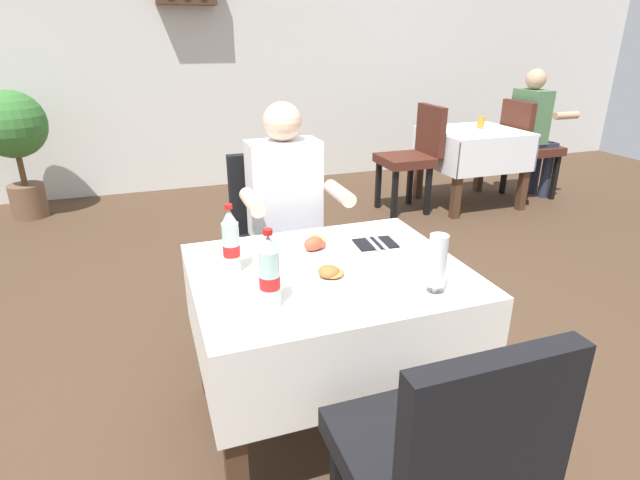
{
  "coord_description": "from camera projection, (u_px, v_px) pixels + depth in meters",
  "views": [
    {
      "loc": [
        -0.72,
        -1.67,
        1.56
      ],
      "look_at": [
        -0.11,
        0.08,
        0.8
      ],
      "focal_mm": 28.4,
      "sensor_mm": 36.0,
      "label": 1
    }
  ],
  "objects": [
    {
      "name": "ground_plane",
      "position": [
        349.0,
        409.0,
        2.27
      ],
      "size": [
        11.0,
        11.0,
        0.0
      ],
      "primitive_type": "plane",
      "color": "#473323"
    },
    {
      "name": "back_wall",
      "position": [
        205.0,
        39.0,
        5.12
      ],
      "size": [
        11.0,
        0.12,
        3.03
      ],
      "primitive_type": "cube",
      "color": "silver",
      "rests_on": "ground"
    },
    {
      "name": "main_dining_table",
      "position": [
        328.0,
        308.0,
        2.01
      ],
      "size": [
        1.03,
        0.86,
        0.72
      ],
      "color": "white",
      "rests_on": "ground"
    },
    {
      "name": "chair_far_diner_seat",
      "position": [
        276.0,
        235.0,
        2.73
      ],
      "size": [
        0.44,
        0.5,
        0.97
      ],
      "color": "black",
      "rests_on": "ground"
    },
    {
      "name": "chair_near_camera_side",
      "position": [
        440.0,
        459.0,
        1.29
      ],
      "size": [
        0.44,
        0.5,
        0.97
      ],
      "color": "black",
      "rests_on": "ground"
    },
    {
      "name": "seated_diner_far",
      "position": [
        288.0,
        213.0,
        2.58
      ],
      "size": [
        0.5,
        0.46,
        1.26
      ],
      "color": "#282D42",
      "rests_on": "ground"
    },
    {
      "name": "plate_near_camera",
      "position": [
        336.0,
        280.0,
        1.82
      ],
      "size": [
        0.24,
        0.24,
        0.06
      ],
      "color": "white",
      "rests_on": "main_dining_table"
    },
    {
      "name": "plate_far_diner",
      "position": [
        313.0,
        245.0,
        2.1
      ],
      "size": [
        0.25,
        0.25,
        0.07
      ],
      "color": "white",
      "rests_on": "main_dining_table"
    },
    {
      "name": "beer_glass_left",
      "position": [
        437.0,
        265.0,
        1.71
      ],
      "size": [
        0.07,
        0.07,
        0.22
      ],
      "color": "white",
      "rests_on": "main_dining_table"
    },
    {
      "name": "cola_bottle_primary",
      "position": [
        269.0,
        273.0,
        1.63
      ],
      "size": [
        0.07,
        0.07,
        0.27
      ],
      "color": "silver",
      "rests_on": "main_dining_table"
    },
    {
      "name": "cola_bottle_secondary",
      "position": [
        231.0,
        243.0,
        1.87
      ],
      "size": [
        0.06,
        0.06,
        0.27
      ],
      "color": "silver",
      "rests_on": "main_dining_table"
    },
    {
      "name": "napkin_cutlery_set",
      "position": [
        375.0,
        243.0,
        2.17
      ],
      "size": [
        0.18,
        0.19,
        0.01
      ],
      "color": "black",
      "rests_on": "main_dining_table"
    },
    {
      "name": "background_dining_table",
      "position": [
        472.0,
        150.0,
        4.83
      ],
      "size": [
        0.85,
        0.79,
        0.72
      ],
      "color": "white",
      "rests_on": "ground"
    },
    {
      "name": "background_chair_left",
      "position": [
        414.0,
        152.0,
        4.63
      ],
      "size": [
        0.5,
        0.44,
        0.97
      ],
      "color": "#4C2319",
      "rests_on": "ground"
    },
    {
      "name": "background_chair_right",
      "position": [
        527.0,
        143.0,
        5.02
      ],
      "size": [
        0.5,
        0.44,
        0.97
      ],
      "color": "#4C2319",
      "rests_on": "ground"
    },
    {
      "name": "background_patron",
      "position": [
        533.0,
        127.0,
        4.98
      ],
      "size": [
        0.46,
        0.5,
        1.26
      ],
      "color": "#282D42",
      "rests_on": "ground"
    },
    {
      "name": "background_table_tumbler",
      "position": [
        481.0,
        123.0,
        4.81
      ],
      "size": [
        0.06,
        0.06,
        0.11
      ],
      "primitive_type": "cylinder",
      "color": "#C68928",
      "rests_on": "background_dining_table"
    },
    {
      "name": "potted_plant_corner",
      "position": [
        14.0,
        134.0,
        4.39
      ],
      "size": [
        0.58,
        0.58,
        1.13
      ],
      "color": "brown",
      "rests_on": "ground"
    }
  ]
}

